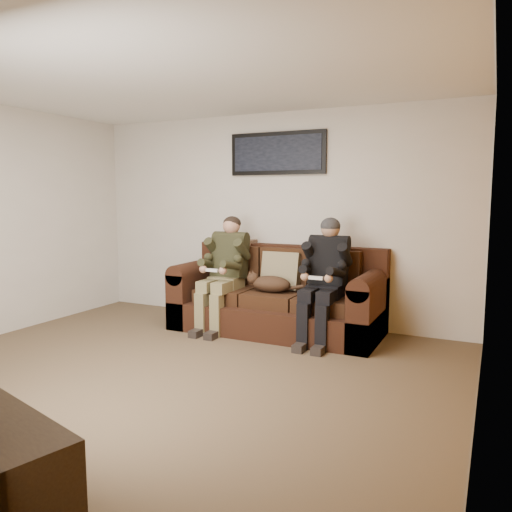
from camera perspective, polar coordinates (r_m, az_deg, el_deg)
The scene contains 12 objects.
floor at distance 4.62m, azimuth -10.10°, elevation -13.23°, with size 5.00×5.00×0.00m, color brown.
ceiling at distance 4.46m, azimuth -10.85°, elevation 19.99°, with size 5.00×5.00×0.00m, color silver.
wall_back at distance 6.30m, azimuth 1.73°, elevation 4.33°, with size 5.00×5.00×0.00m, color beige.
wall_right at distance 3.51m, azimuth 24.62°, elevation 1.70°, with size 4.50×4.50×0.00m, color beige.
accent_wall_right at distance 3.51m, azimuth 24.46°, elevation 1.71°, with size 4.50×4.50×0.00m, color #C27013.
sofa at distance 5.92m, azimuth 2.69°, elevation -4.90°, with size 2.40×1.04×0.98m.
throw_pillow at distance 5.91m, azimuth 2.88°, elevation -1.70°, with size 0.46×0.13×0.44m, color #877B58.
throw_blanket at distance 6.42m, azimuth -2.23°, elevation 1.54°, with size 0.49×0.24×0.09m, color gray.
person_left at distance 5.95m, azimuth -3.58°, elevation -1.04°, with size 0.51×0.87×1.34m.
person_right at distance 5.45m, azimuth 7.89°, elevation -1.78°, with size 0.51×0.86×1.34m.
cat at distance 5.74m, azimuth 1.57°, elevation -3.15°, with size 0.66×0.26×0.24m.
framed_poster at distance 6.25m, azimuth 2.45°, elevation 11.64°, with size 1.25×0.05×0.52m.
Camera 1 is at (2.57, -3.50, 1.58)m, focal length 35.00 mm.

